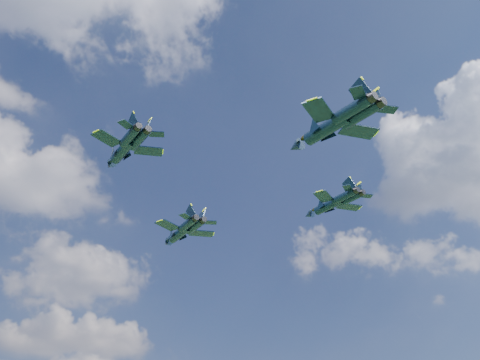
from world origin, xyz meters
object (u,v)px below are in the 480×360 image
jet_left (122,151)px  jet_right (327,206)px  jet_lead (179,234)px  jet_slot (324,129)px

jet_left → jet_right: (38.55, 7.41, 2.47)m
jet_lead → jet_left: (-16.14, -22.24, 0.91)m
jet_slot → jet_right: bearing=42.6°
jet_left → jet_lead: bearing=45.7°
jet_left → jet_slot: jet_slot is taller
jet_right → jet_slot: jet_right is taller
jet_lead → jet_right: (22.41, -14.83, 3.39)m
jet_left → jet_right: jet_right is taller
jet_right → jet_slot: bearing=-137.1°
jet_left → jet_slot: 28.79m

